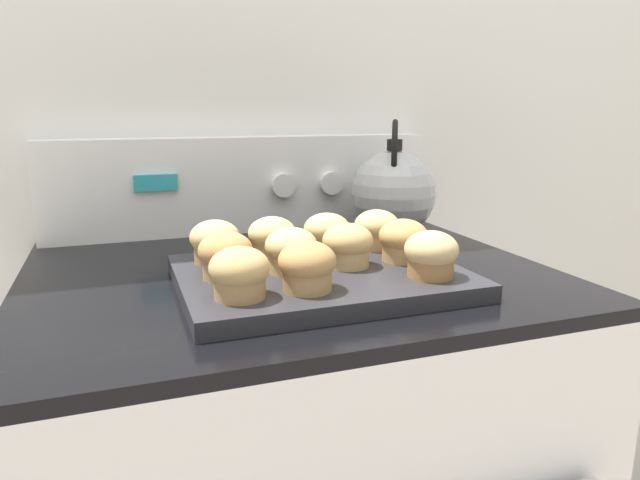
# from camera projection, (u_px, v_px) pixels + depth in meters

# --- Properties ---
(wall_back) EXTENTS (8.00, 0.05, 2.40)m
(wall_back) POSITION_uv_depth(u_px,v_px,m) (235.00, 76.00, 1.07)
(wall_back) COLOR silver
(wall_back) RESTS_ON ground_plane
(control_panel) EXTENTS (0.72, 0.07, 0.18)m
(control_panel) POSITION_uv_depth(u_px,v_px,m) (245.00, 184.00, 1.07)
(control_panel) COLOR white
(control_panel) RESTS_ON stove_range
(muffin_pan) EXTENTS (0.36, 0.28, 0.02)m
(muffin_pan) POSITION_uv_depth(u_px,v_px,m) (319.00, 277.00, 0.75)
(muffin_pan) COLOR #28282D
(muffin_pan) RESTS_ON stove_range
(muffin_r0_c0) EXTENTS (0.07, 0.07, 0.06)m
(muffin_r0_c0) POSITION_uv_depth(u_px,v_px,m) (239.00, 273.00, 0.63)
(muffin_r0_c0) COLOR #A37A4C
(muffin_r0_c0) RESTS_ON muffin_pan
(muffin_r0_c1) EXTENTS (0.07, 0.07, 0.06)m
(muffin_r0_c1) POSITION_uv_depth(u_px,v_px,m) (307.00, 266.00, 0.65)
(muffin_r0_c1) COLOR #A37A4C
(muffin_r0_c1) RESTS_ON muffin_pan
(muffin_r0_c3) EXTENTS (0.07, 0.07, 0.06)m
(muffin_r0_c3) POSITION_uv_depth(u_px,v_px,m) (431.00, 254.00, 0.71)
(muffin_r0_c3) COLOR olive
(muffin_r0_c3) RESTS_ON muffin_pan
(muffin_r1_c0) EXTENTS (0.07, 0.07, 0.06)m
(muffin_r1_c0) POSITION_uv_depth(u_px,v_px,m) (226.00, 255.00, 0.70)
(muffin_r1_c0) COLOR #A37A4C
(muffin_r1_c0) RESTS_ON muffin_pan
(muffin_r1_c1) EXTENTS (0.07, 0.07, 0.06)m
(muffin_r1_c1) POSITION_uv_depth(u_px,v_px,m) (291.00, 251.00, 0.73)
(muffin_r1_c1) COLOR tan
(muffin_r1_c1) RESTS_ON muffin_pan
(muffin_r1_c2) EXTENTS (0.07, 0.07, 0.06)m
(muffin_r1_c2) POSITION_uv_depth(u_px,v_px,m) (348.00, 245.00, 0.75)
(muffin_r1_c2) COLOR tan
(muffin_r1_c2) RESTS_ON muffin_pan
(muffin_r1_c3) EXTENTS (0.07, 0.07, 0.06)m
(muffin_r1_c3) POSITION_uv_depth(u_px,v_px,m) (403.00, 240.00, 0.78)
(muffin_r1_c3) COLOR tan
(muffin_r1_c3) RESTS_ON muffin_pan
(muffin_r2_c0) EXTENTS (0.07, 0.07, 0.06)m
(muffin_r2_c0) POSITION_uv_depth(u_px,v_px,m) (215.00, 242.00, 0.78)
(muffin_r2_c0) COLOR #A37A4C
(muffin_r2_c0) RESTS_ON muffin_pan
(muffin_r2_c1) EXTENTS (0.07, 0.07, 0.06)m
(muffin_r2_c1) POSITION_uv_depth(u_px,v_px,m) (272.00, 238.00, 0.80)
(muffin_r2_c1) COLOR tan
(muffin_r2_c1) RESTS_ON muffin_pan
(muffin_r2_c2) EXTENTS (0.07, 0.07, 0.06)m
(muffin_r2_c2) POSITION_uv_depth(u_px,v_px,m) (327.00, 233.00, 0.83)
(muffin_r2_c2) COLOR tan
(muffin_r2_c2) RESTS_ON muffin_pan
(muffin_r2_c3) EXTENTS (0.07, 0.07, 0.06)m
(muffin_r2_c3) POSITION_uv_depth(u_px,v_px,m) (377.00, 229.00, 0.85)
(muffin_r2_c3) COLOR tan
(muffin_r2_c3) RESTS_ON muffin_pan
(tea_kettle) EXTENTS (0.15, 0.18, 0.21)m
(tea_kettle) POSITION_uv_depth(u_px,v_px,m) (393.00, 192.00, 1.03)
(tea_kettle) COLOR #ADAFB5
(tea_kettle) RESTS_ON stove_range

